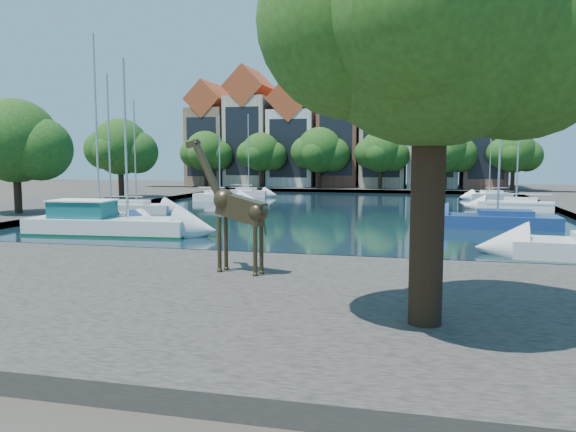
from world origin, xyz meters
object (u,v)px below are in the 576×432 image
at_px(plane_tree, 438,18).
at_px(sailboat_left_a, 112,219).
at_px(motorsailer, 105,221).
at_px(giraffe_statue, 235,207).

distance_m(plane_tree, sailboat_left_a, 27.85).
bearing_deg(motorsailer, plane_tree, -39.99).
bearing_deg(motorsailer, giraffe_statue, -42.12).
relative_size(plane_tree, sailboat_left_a, 1.10).
relative_size(giraffe_statue, motorsailer, 0.47).
bearing_deg(plane_tree, sailboat_left_a, 136.74).
relative_size(plane_tree, motorsailer, 1.07).
height_order(plane_tree, giraffe_statue, plane_tree).
xyz_separation_m(motorsailer, sailboat_left_a, (-1.54, 3.30, -0.26)).
distance_m(giraffe_statue, motorsailer, 15.65).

